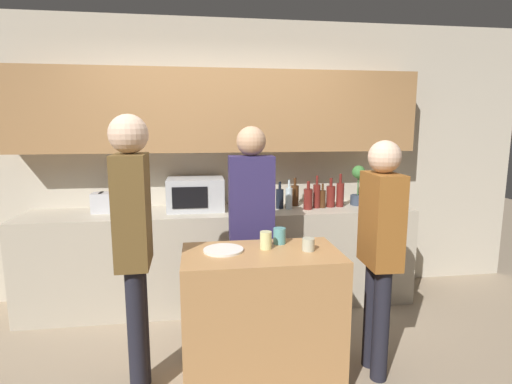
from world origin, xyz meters
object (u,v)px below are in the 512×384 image
Objects in this scene: bottle_6 at (331,196)px; person_center at (251,215)px; bottle_1 at (289,198)px; bottle_7 at (340,194)px; cup_0 at (266,240)px; toaster at (107,202)px; cup_1 at (308,244)px; cup_2 at (279,236)px; bottle_4 at (317,196)px; plate_on_island at (223,250)px; microwave at (196,194)px; person_right at (133,232)px; person_left at (380,240)px; bottle_3 at (308,199)px; potted_plant at (358,185)px; bottle_0 at (280,198)px; bottle_5 at (322,198)px; bottle_2 at (295,195)px.

person_center is at bearing -141.52° from bottle_6.
bottle_7 is (0.52, 0.04, 0.02)m from bottle_1.
person_center reaches higher than cup_0.
person_center is (1.23, -0.75, 0.01)m from toaster.
cup_2 is at bearing 130.19° from cup_1.
bottle_4 reaches higher than plate_on_island.
bottle_7 reaches higher than bottle_1.
microwave is 1.36m from person_right.
person_left is (-0.09, -1.27, -0.07)m from bottle_6.
bottle_4 reaches higher than microwave.
bottle_3 is 1.24m from cup_0.
potted_plant is at bearing 56.36° from cup_1.
bottle_6 is 2.44× the size of cup_0.
bottle_0 is 1.09× the size of bottle_5.
bottle_4 reaches higher than bottle_0.
toaster is at bearing -178.32° from bottle_2.
bottle_7 reaches higher than toaster.
bottle_6 is at bearing 16.49° from bottle_5.
bottle_4 is 1.34m from cup_0.
bottle_7 is 2.95× the size of cup_2.
toaster is 0.66× the size of potted_plant.
person_center is 0.96× the size of person_right.
microwave is at bearing 163.17° from person_right.
person_center is (-0.37, -0.69, -0.00)m from bottle_0.
potted_plant reaches higher than bottle_2.
toaster is 1.58m from plate_on_island.
cup_2 is at bearing -106.34° from bottle_1.
person_right is at bearing -71.66° from toaster.
bottle_4 is 1.25m from person_left.
bottle_6 is 1.63m from plate_on_island.
cup_2 is (-0.48, -0.99, -0.07)m from bottle_3.
person_right reaches higher than person_left.
cup_0 is at bearing -111.63° from bottle_2.
bottle_6 is at bearing 4.93° from bottle_1.
bottle_5 is 2.14× the size of cup_2.
microwave is 0.80m from bottle_0.
bottle_2 is 1.07× the size of plate_on_island.
cup_1 is (1.53, -1.31, -0.07)m from toaster.
bottle_4 is 2.70× the size of cup_0.
bottle_0 is at bearing 179.94° from bottle_6.
bottle_4 is (0.10, 0.05, 0.02)m from bottle_3.
plate_on_island is at bearing -81.71° from microwave.
cup_0 is 0.15m from cup_2.
cup_0 is (1.26, -1.23, -0.05)m from toaster.
cup_0 is at bearing -123.13° from bottle_5.
bottle_1 is (0.87, -0.09, -0.04)m from microwave.
person_right reaches higher than person_center.
bottle_2 is 1.18× the size of bottle_5.
cup_1 is at bearing -118.04° from bottle_7.
bottle_2 is 0.35m from bottle_6.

